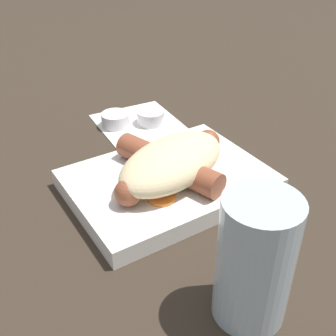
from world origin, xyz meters
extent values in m
plane|color=#33281E|center=(0.00, 0.00, 0.00)|extent=(3.00, 3.00, 0.00)
cube|color=silver|center=(0.00, 0.00, 0.01)|extent=(0.24, 0.17, 0.02)
ellipsoid|color=beige|center=(0.00, 0.01, 0.05)|extent=(0.18, 0.13, 0.05)
cylinder|color=brown|center=(0.00, 0.00, 0.04)|extent=(0.07, 0.15, 0.03)
sphere|color=brown|center=(0.07, 0.03, 0.04)|extent=(0.03, 0.03, 0.03)
sphere|color=brown|center=(-0.07, -0.02, 0.04)|extent=(0.03, 0.03, 0.03)
cylinder|color=orange|center=(0.03, 0.04, 0.02)|extent=(0.04, 0.04, 0.00)
cylinder|color=#F99E4C|center=(0.03, 0.03, 0.02)|extent=(0.04, 0.04, 0.00)
cylinder|color=orange|center=(0.03, 0.02, 0.03)|extent=(0.05, 0.05, 0.00)
cube|color=white|center=(-0.06, -0.18, 0.00)|extent=(0.13, 0.13, 0.00)
cylinder|color=white|center=(-0.07, -0.17, 0.01)|extent=(0.04, 0.04, 0.02)
cylinder|color=#4C662D|center=(-0.07, -0.17, 0.01)|extent=(0.04, 0.04, 0.01)
cylinder|color=white|center=(-0.02, -0.19, 0.01)|extent=(0.04, 0.04, 0.02)
cylinder|color=#4C662D|center=(-0.02, -0.19, 0.01)|extent=(0.04, 0.04, 0.01)
cylinder|color=silver|center=(0.04, 0.19, 0.06)|extent=(0.06, 0.06, 0.12)
camera|label=1|loc=(0.23, 0.37, 0.32)|focal=45.00mm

